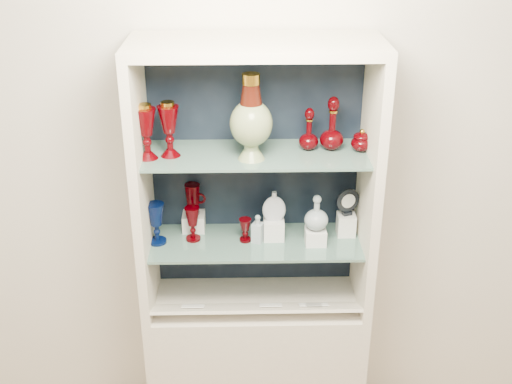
{
  "coord_description": "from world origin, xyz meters",
  "views": [
    {
      "loc": [
        -0.05,
        -0.92,
        2.48
      ],
      "look_at": [
        0.0,
        1.53,
        1.3
      ],
      "focal_mm": 45.0,
      "sensor_mm": 36.0,
      "label": 1
    }
  ],
  "objects_px": {
    "ruby_goblet_tall": "(193,224)",
    "enamel_urn": "(251,117)",
    "pedestal_lamp_left": "(146,132)",
    "ruby_pitcher": "(193,199)",
    "cameo_medallion": "(348,202)",
    "clear_round_decanter": "(317,213)",
    "ruby_decanter_b": "(309,128)",
    "ruby_decanter_a": "(333,120)",
    "ruby_goblet_small": "(245,230)",
    "lidded_bowl": "(362,140)",
    "clear_square_bottle": "(258,228)",
    "pedestal_lamp_right": "(169,129)",
    "flat_flask": "(274,206)",
    "cobalt_goblet": "(156,223)"
  },
  "relations": [
    {
      "from": "enamel_urn",
      "to": "cameo_medallion",
      "type": "xyz_separation_m",
      "value": [
        0.43,
        0.11,
        -0.43
      ]
    },
    {
      "from": "enamel_urn",
      "to": "cameo_medallion",
      "type": "bearing_deg",
      "value": 14.29
    },
    {
      "from": "ruby_goblet_small",
      "to": "flat_flask",
      "type": "relative_size",
      "value": 0.76
    },
    {
      "from": "flat_flask",
      "to": "ruby_pitcher",
      "type": "bearing_deg",
      "value": 166.06
    },
    {
      "from": "ruby_decanter_a",
      "to": "cameo_medallion",
      "type": "xyz_separation_m",
      "value": [
        0.09,
        0.01,
        -0.38
      ]
    },
    {
      "from": "lidded_bowl",
      "to": "flat_flask",
      "type": "bearing_deg",
      "value": 178.52
    },
    {
      "from": "pedestal_lamp_left",
      "to": "ruby_goblet_small",
      "type": "height_order",
      "value": "pedestal_lamp_left"
    },
    {
      "from": "ruby_goblet_small",
      "to": "cameo_medallion",
      "type": "xyz_separation_m",
      "value": [
        0.45,
        0.05,
        0.11
      ]
    },
    {
      "from": "ruby_decanter_b",
      "to": "cameo_medallion",
      "type": "distance_m",
      "value": 0.4
    },
    {
      "from": "pedestal_lamp_right",
      "to": "ruby_decanter_b",
      "type": "height_order",
      "value": "pedestal_lamp_right"
    },
    {
      "from": "ruby_goblet_tall",
      "to": "cameo_medallion",
      "type": "relative_size",
      "value": 1.23
    },
    {
      "from": "clear_round_decanter",
      "to": "cameo_medallion",
      "type": "relative_size",
      "value": 1.21
    },
    {
      "from": "clear_round_decanter",
      "to": "cameo_medallion",
      "type": "distance_m",
      "value": 0.17
    },
    {
      "from": "ruby_goblet_tall",
      "to": "clear_round_decanter",
      "type": "xyz_separation_m",
      "value": [
        0.54,
        -0.04,
        0.07
      ]
    },
    {
      "from": "clear_round_decanter",
      "to": "ruby_decanter_b",
      "type": "bearing_deg",
      "value": 122.33
    },
    {
      "from": "lidded_bowl",
      "to": "cameo_medallion",
      "type": "height_order",
      "value": "lidded_bowl"
    },
    {
      "from": "pedestal_lamp_left",
      "to": "ruby_pitcher",
      "type": "relative_size",
      "value": 1.57
    },
    {
      "from": "enamel_urn",
      "to": "ruby_goblet_small",
      "type": "relative_size",
      "value": 3.25
    },
    {
      "from": "ruby_decanter_b",
      "to": "ruby_pitcher",
      "type": "xyz_separation_m",
      "value": [
        -0.5,
        0.08,
        -0.36
      ]
    },
    {
      "from": "ruby_goblet_tall",
      "to": "ruby_goblet_small",
      "type": "xyz_separation_m",
      "value": [
        0.23,
        -0.02,
        -0.03
      ]
    },
    {
      "from": "cameo_medallion",
      "to": "enamel_urn",
      "type": "bearing_deg",
      "value": 175.37
    },
    {
      "from": "lidded_bowl",
      "to": "flat_flask",
      "type": "xyz_separation_m",
      "value": [
        -0.36,
        0.01,
        -0.31
      ]
    },
    {
      "from": "ruby_goblet_tall",
      "to": "clear_square_bottle",
      "type": "height_order",
      "value": "ruby_goblet_tall"
    },
    {
      "from": "cameo_medallion",
      "to": "pedestal_lamp_left",
      "type": "bearing_deg",
      "value": 167.46
    },
    {
      "from": "clear_square_bottle",
      "to": "ruby_decanter_a",
      "type": "bearing_deg",
      "value": 8.21
    },
    {
      "from": "pedestal_lamp_right",
      "to": "cameo_medallion",
      "type": "relative_size",
      "value": 1.78
    },
    {
      "from": "clear_square_bottle",
      "to": "enamel_urn",
      "type": "bearing_deg",
      "value": -119.16
    },
    {
      "from": "enamel_urn",
      "to": "ruby_decanter_a",
      "type": "relative_size",
      "value": 1.37
    },
    {
      "from": "enamel_urn",
      "to": "cameo_medallion",
      "type": "height_order",
      "value": "enamel_urn"
    },
    {
      "from": "pedestal_lamp_right",
      "to": "ruby_decanter_a",
      "type": "relative_size",
      "value": 0.89
    },
    {
      "from": "ruby_pitcher",
      "to": "clear_square_bottle",
      "type": "xyz_separation_m",
      "value": [
        0.29,
        -0.12,
        -0.09
      ]
    },
    {
      "from": "pedestal_lamp_left",
      "to": "clear_square_bottle",
      "type": "xyz_separation_m",
      "value": [
        0.45,
        0.04,
        -0.47
      ]
    },
    {
      "from": "flat_flask",
      "to": "lidded_bowl",
      "type": "bearing_deg",
      "value": -1.79
    },
    {
      "from": "cobalt_goblet",
      "to": "ruby_goblet_tall",
      "type": "height_order",
      "value": "cobalt_goblet"
    },
    {
      "from": "cobalt_goblet",
      "to": "flat_flask",
      "type": "bearing_deg",
      "value": 3.19
    },
    {
      "from": "ruby_goblet_tall",
      "to": "enamel_urn",
      "type": "bearing_deg",
      "value": -16.26
    },
    {
      "from": "lidded_bowl",
      "to": "flat_flask",
      "type": "height_order",
      "value": "lidded_bowl"
    },
    {
      "from": "pedestal_lamp_left",
      "to": "cameo_medallion",
      "type": "relative_size",
      "value": 1.77
    },
    {
      "from": "lidded_bowl",
      "to": "ruby_pitcher",
      "type": "xyz_separation_m",
      "value": [
        -0.72,
        0.1,
        -0.32
      ]
    },
    {
      "from": "ruby_decanter_b",
      "to": "clear_square_bottle",
      "type": "distance_m",
      "value": 0.5
    },
    {
      "from": "clear_round_decanter",
      "to": "ruby_goblet_tall",
      "type": "bearing_deg",
      "value": 175.36
    },
    {
      "from": "ruby_goblet_tall",
      "to": "ruby_pitcher",
      "type": "xyz_separation_m",
      "value": [
        -0.0,
        0.09,
        0.07
      ]
    },
    {
      "from": "enamel_urn",
      "to": "clear_round_decanter",
      "type": "bearing_deg",
      "value": 6.42
    },
    {
      "from": "ruby_decanter_a",
      "to": "ruby_pitcher",
      "type": "xyz_separation_m",
      "value": [
        -0.6,
        0.08,
        -0.4
      ]
    },
    {
      "from": "clear_square_bottle",
      "to": "flat_flask",
      "type": "xyz_separation_m",
      "value": [
        0.07,
        0.03,
        0.09
      ]
    },
    {
      "from": "pedestal_lamp_left",
      "to": "ruby_goblet_tall",
      "type": "xyz_separation_m",
      "value": [
        0.16,
        0.06,
        -0.46
      ]
    },
    {
      "from": "pedestal_lamp_left",
      "to": "enamel_urn",
      "type": "bearing_deg",
      "value": -1.9
    },
    {
      "from": "cameo_medallion",
      "to": "ruby_decanter_a",
      "type": "bearing_deg",
      "value": 170.18
    },
    {
      "from": "clear_square_bottle",
      "to": "lidded_bowl",
      "type": "bearing_deg",
      "value": 3.06
    },
    {
      "from": "ruby_goblet_small",
      "to": "lidded_bowl",
      "type": "bearing_deg",
      "value": 1.6
    }
  ]
}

